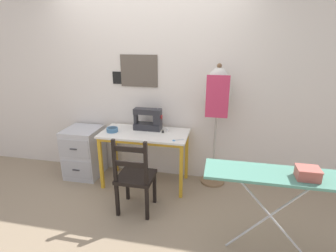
{
  "coord_description": "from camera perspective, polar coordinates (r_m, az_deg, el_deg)",
  "views": [
    {
      "loc": [
        0.94,
        -2.75,
        1.9
      ],
      "look_at": [
        0.32,
        0.25,
        0.85
      ],
      "focal_mm": 28.0,
      "sensor_mm": 36.0,
      "label": 1
    }
  ],
  "objects": [
    {
      "name": "ground_plane",
      "position": [
        3.47,
        -6.16,
        -14.47
      ],
      "size": [
        14.0,
        14.0,
        0.0
      ],
      "primitive_type": "plane",
      "color": "gray"
    },
    {
      "name": "wall_back",
      "position": [
        3.56,
        -3.8,
        8.68
      ],
      "size": [
        10.0,
        0.07,
        2.55
      ],
      "color": "silver",
      "rests_on": "ground_plane"
    },
    {
      "name": "sewing_table",
      "position": [
        3.4,
        -5.17,
        -2.96
      ],
      "size": [
        1.12,
        0.56,
        0.73
      ],
      "color": "silver",
      "rests_on": "ground_plane"
    },
    {
      "name": "sewing_machine",
      "position": [
        3.45,
        -4.09,
        1.35
      ],
      "size": [
        0.38,
        0.17,
        0.31
      ],
      "color": "#28282D",
      "rests_on": "sewing_table"
    },
    {
      "name": "fabric_bowl",
      "position": [
        3.46,
        -12.04,
        -0.77
      ],
      "size": [
        0.15,
        0.15,
        0.05
      ],
      "color": "teal",
      "rests_on": "sewing_table"
    },
    {
      "name": "scissors",
      "position": [
        3.11,
        1.85,
        -3.11
      ],
      "size": [
        0.14,
        0.1,
        0.01
      ],
      "color": "silver",
      "rests_on": "sewing_table"
    },
    {
      "name": "thread_spool_near_machine",
      "position": [
        3.35,
        -1.14,
        -1.19
      ],
      "size": [
        0.04,
        0.04,
        0.04
      ],
      "color": "black",
      "rests_on": "sewing_table"
    },
    {
      "name": "thread_spool_mid_table",
      "position": [
        3.4,
        -0.12,
        -0.87
      ],
      "size": [
        0.04,
        0.04,
        0.04
      ],
      "color": "silver",
      "rests_on": "sewing_table"
    },
    {
      "name": "wooden_chair",
      "position": [
        2.97,
        -7.22,
        -11.01
      ],
      "size": [
        0.4,
        0.38,
        0.92
      ],
      "color": "black",
      "rests_on": "ground_plane"
    },
    {
      "name": "filing_cabinet",
      "position": [
        3.92,
        -17.82,
        -5.46
      ],
      "size": [
        0.46,
        0.5,
        0.7
      ],
      "color": "#B7B7BC",
      "rests_on": "ground_plane"
    },
    {
      "name": "dress_form",
      "position": [
        3.32,
        10.68,
        5.75
      ],
      "size": [
        0.32,
        0.32,
        1.6
      ],
      "color": "#846647",
      "rests_on": "ground_plane"
    },
    {
      "name": "ironing_board",
      "position": [
        2.42,
        22.39,
        -10.46
      ],
      "size": [
        1.18,
        0.35,
        0.83
      ],
      "color": "#518E7A",
      "rests_on": "ground_plane"
    },
    {
      "name": "storage_box",
      "position": [
        2.4,
        28.14,
        -9.07
      ],
      "size": [
        0.18,
        0.15,
        0.1
      ],
      "color": "#AD564C",
      "rests_on": "ironing_board"
    }
  ]
}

